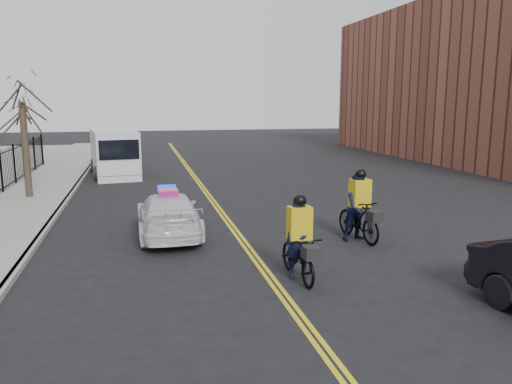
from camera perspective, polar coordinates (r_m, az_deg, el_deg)
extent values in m
plane|color=black|center=(13.60, -0.12, -7.54)|extent=(120.00, 120.00, 0.00)
cube|color=gold|center=(21.22, -5.21, -1.02)|extent=(0.10, 60.00, 0.01)
cube|color=gold|center=(21.24, -4.78, -1.00)|extent=(0.10, 60.00, 0.01)
cube|color=#989690|center=(21.51, -25.19, -1.63)|extent=(3.00, 60.00, 0.15)
cube|color=#989690|center=(21.24, -21.24, -1.49)|extent=(0.20, 60.00, 0.15)
cube|color=brown|center=(39.49, 26.52, 11.23)|extent=(12.00, 30.00, 11.00)
cylinder|color=#32261D|center=(23.18, -24.83, 4.39)|extent=(0.28, 0.28, 4.00)
imported|color=white|center=(15.94, -9.98, -2.51)|extent=(1.93, 4.65, 1.34)
cube|color=#0C26CC|center=(15.79, -10.07, 0.15)|extent=(0.57, 1.24, 0.16)
cube|color=white|center=(29.55, -15.93, 4.35)|extent=(3.01, 6.25, 2.56)
cube|color=white|center=(26.99, -15.41, 3.36)|extent=(2.27, 1.17, 1.33)
cube|color=black|center=(26.48, -15.38, 4.68)|extent=(2.00, 0.38, 1.00)
cylinder|color=black|center=(27.82, -17.68, 2.05)|extent=(0.38, 0.81, 0.78)
cylinder|color=black|center=(28.01, -13.36, 2.32)|extent=(0.38, 0.81, 0.78)
cylinder|color=black|center=(31.34, -18.07, 2.92)|extent=(0.38, 0.81, 0.78)
cylinder|color=black|center=(31.51, -14.23, 3.15)|extent=(0.38, 0.81, 0.78)
imported|color=black|center=(12.01, 4.94, -7.29)|extent=(0.82, 2.12, 1.10)
imported|color=black|center=(11.90, 4.97, -5.49)|extent=(0.70, 0.48, 1.88)
cube|color=gold|center=(11.79, 5.00, -3.56)|extent=(0.55, 0.39, 0.79)
sphere|color=black|center=(11.67, 5.04, -1.00)|extent=(0.32, 0.32, 0.32)
cube|color=black|center=(11.27, 6.27, -6.89)|extent=(0.36, 0.40, 0.29)
imported|color=black|center=(15.44, 11.68, -3.06)|extent=(0.93, 2.24, 1.31)
imported|color=black|center=(15.37, 11.73, -1.76)|extent=(1.08, 0.90, 2.02)
cube|color=gold|center=(15.28, 11.79, -0.13)|extent=(0.63, 0.47, 0.85)
sphere|color=black|center=(15.19, 11.87, 2.00)|extent=(0.34, 0.34, 0.34)
cube|color=black|center=(14.75, 13.38, -2.71)|extent=(0.42, 0.47, 0.31)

